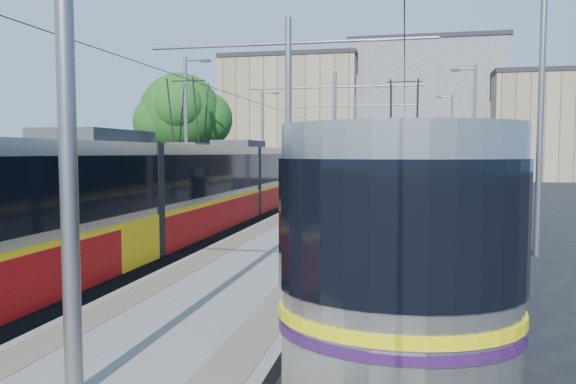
# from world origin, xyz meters

# --- Properties ---
(ground) EXTENTS (160.00, 160.00, 0.00)m
(ground) POSITION_xyz_m (0.00, 0.00, 0.00)
(ground) COLOR black
(ground) RESTS_ON ground
(platform) EXTENTS (4.00, 50.00, 0.30)m
(platform) POSITION_xyz_m (0.00, 17.00, 0.15)
(platform) COLOR gray
(platform) RESTS_ON ground
(tactile_strip_left) EXTENTS (0.70, 50.00, 0.01)m
(tactile_strip_left) POSITION_xyz_m (-1.45, 17.00, 0.30)
(tactile_strip_left) COLOR gray
(tactile_strip_left) RESTS_ON platform
(tactile_strip_right) EXTENTS (0.70, 50.00, 0.01)m
(tactile_strip_right) POSITION_xyz_m (1.45, 17.00, 0.30)
(tactile_strip_right) COLOR gray
(tactile_strip_right) RESTS_ON platform
(rails) EXTENTS (8.71, 70.00, 0.03)m
(rails) POSITION_xyz_m (0.00, 17.00, 0.02)
(rails) COLOR gray
(rails) RESTS_ON ground
(tram_left) EXTENTS (2.43, 29.70, 5.50)m
(tram_left) POSITION_xyz_m (-3.60, 8.60, 1.71)
(tram_left) COLOR black
(tram_left) RESTS_ON ground
(tram_right) EXTENTS (2.43, 30.40, 5.50)m
(tram_right) POSITION_xyz_m (3.60, 10.35, 1.86)
(tram_right) COLOR black
(tram_right) RESTS_ON ground
(catenary) EXTENTS (9.20, 70.00, 7.00)m
(catenary) POSITION_xyz_m (0.00, 14.15, 4.52)
(catenary) COLOR slate
(catenary) RESTS_ON platform
(street_lamps) EXTENTS (15.18, 38.22, 8.00)m
(street_lamps) POSITION_xyz_m (-0.00, 21.00, 4.18)
(street_lamps) COLOR slate
(street_lamps) RESTS_ON ground
(shelter) EXTENTS (0.76, 1.07, 2.16)m
(shelter) POSITION_xyz_m (-0.16, 12.31, 1.43)
(shelter) COLOR black
(shelter) RESTS_ON platform
(tree) EXTENTS (5.44, 5.03, 7.91)m
(tree) POSITION_xyz_m (-9.48, 23.05, 5.35)
(tree) COLOR #382314
(tree) RESTS_ON ground
(building_left) EXTENTS (16.32, 12.24, 14.73)m
(building_left) POSITION_xyz_m (-10.00, 60.00, 7.37)
(building_left) COLOR tan
(building_left) RESTS_ON ground
(building_centre) EXTENTS (18.36, 14.28, 16.60)m
(building_centre) POSITION_xyz_m (6.00, 64.00, 8.31)
(building_centre) COLOR gray
(building_centre) RESTS_ON ground
(building_right) EXTENTS (14.28, 10.20, 11.94)m
(building_right) POSITION_xyz_m (20.00, 58.00, 5.98)
(building_right) COLOR tan
(building_right) RESTS_ON ground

